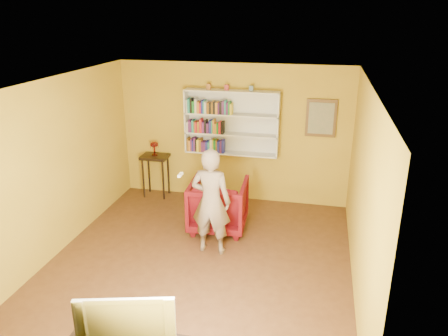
{
  "coord_description": "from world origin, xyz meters",
  "views": [
    {
      "loc": [
        1.62,
        -5.54,
        3.63
      ],
      "look_at": [
        0.21,
        0.75,
        1.27
      ],
      "focal_mm": 35.0,
      "sensor_mm": 36.0,
      "label": 1
    }
  ],
  "objects_px": {
    "ruby_lustre": "(154,146)",
    "person": "(211,202)",
    "bookshelf": "(232,122)",
    "armchair": "(218,205)",
    "television": "(127,317)",
    "console_table": "(155,162)"
  },
  "relations": [
    {
      "from": "ruby_lustre",
      "to": "person",
      "type": "xyz_separation_m",
      "value": [
        1.64,
        -1.88,
        -0.22
      ]
    },
    {
      "from": "ruby_lustre",
      "to": "bookshelf",
      "type": "bearing_deg",
      "value": 5.89
    },
    {
      "from": "armchair",
      "to": "television",
      "type": "height_order",
      "value": "television"
    },
    {
      "from": "television",
      "to": "console_table",
      "type": "bearing_deg",
      "value": 92.94
    },
    {
      "from": "bookshelf",
      "to": "person",
      "type": "relative_size",
      "value": 1.06
    },
    {
      "from": "console_table",
      "to": "ruby_lustre",
      "type": "distance_m",
      "value": 0.35
    },
    {
      "from": "console_table",
      "to": "bookshelf",
      "type": "bearing_deg",
      "value": 5.89
    },
    {
      "from": "person",
      "to": "ruby_lustre",
      "type": "bearing_deg",
      "value": -47.0
    },
    {
      "from": "person",
      "to": "television",
      "type": "xyz_separation_m",
      "value": [
        -0.2,
        -2.62,
        -0.12
      ]
    },
    {
      "from": "console_table",
      "to": "person",
      "type": "distance_m",
      "value": 2.5
    },
    {
      "from": "bookshelf",
      "to": "ruby_lustre",
      "type": "xyz_separation_m",
      "value": [
        -1.55,
        -0.16,
        -0.52
      ]
    },
    {
      "from": "ruby_lustre",
      "to": "armchair",
      "type": "bearing_deg",
      "value": -35.18
    },
    {
      "from": "television",
      "to": "bookshelf",
      "type": "bearing_deg",
      "value": 73.88
    },
    {
      "from": "ruby_lustre",
      "to": "television",
      "type": "distance_m",
      "value": 4.74
    },
    {
      "from": "console_table",
      "to": "armchair",
      "type": "height_order",
      "value": "armchair"
    },
    {
      "from": "console_table",
      "to": "person",
      "type": "relative_size",
      "value": 0.51
    },
    {
      "from": "armchair",
      "to": "person",
      "type": "height_order",
      "value": "person"
    },
    {
      "from": "console_table",
      "to": "ruby_lustre",
      "type": "relative_size",
      "value": 3.09
    },
    {
      "from": "armchair",
      "to": "television",
      "type": "bearing_deg",
      "value": 84.56
    },
    {
      "from": "armchair",
      "to": "television",
      "type": "xyz_separation_m",
      "value": [
        -0.13,
        -3.39,
        0.29
      ]
    },
    {
      "from": "armchair",
      "to": "ruby_lustre",
      "type": "bearing_deg",
      "value": -38.36
    },
    {
      "from": "ruby_lustre",
      "to": "television",
      "type": "bearing_deg",
      "value": -72.27
    }
  ]
}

